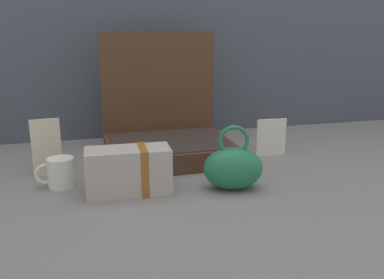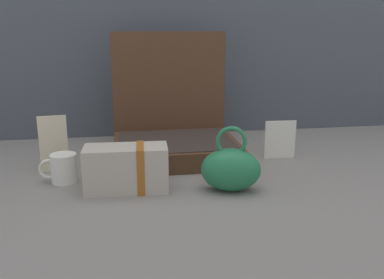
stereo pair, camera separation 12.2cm
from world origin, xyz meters
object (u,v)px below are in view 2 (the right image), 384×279
Objects in this scene: open_suitcase at (174,130)px; poster_card_right at (54,144)px; info_card_left at (280,140)px; teal_pouch_handbag at (231,169)px; coffee_mug at (63,168)px; cream_toiletry_bag at (128,169)px.

open_suitcase is 0.40m from poster_card_right.
info_card_left is at bearing -16.26° from open_suitcase.
open_suitcase is 2.40× the size of poster_card_right.
teal_pouch_handbag is 0.56m from poster_card_right.
open_suitcase reaches higher than info_card_left.
coffee_mug is 0.62× the size of poster_card_right.
cream_toiletry_bag is (-0.28, 0.05, -0.00)m from teal_pouch_handbag.
teal_pouch_handbag is at bearing -10.09° from cream_toiletry_bag.
cream_toiletry_bag is 2.11× the size of coffee_mug.
teal_pouch_handbag is at bearing -129.68° from info_card_left.
open_suitcase is 0.38m from teal_pouch_handbag.
poster_card_right is at bearing 137.70° from cream_toiletry_bag.
coffee_mug is 0.71m from info_card_left.
cream_toiletry_bag reaches higher than coffee_mug.
open_suitcase is at bearing 166.24° from info_card_left.
poster_card_right is (-0.39, -0.12, -0.00)m from open_suitcase.
open_suitcase is at bearing 106.97° from teal_pouch_handbag.
info_card_left is at bearing 22.58° from cream_toiletry_bag.
coffee_mug is 0.13m from poster_card_right.
open_suitcase is at bearing 32.89° from coffee_mug.
open_suitcase reaches higher than cream_toiletry_bag.
teal_pouch_handbag reaches higher than cream_toiletry_bag.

